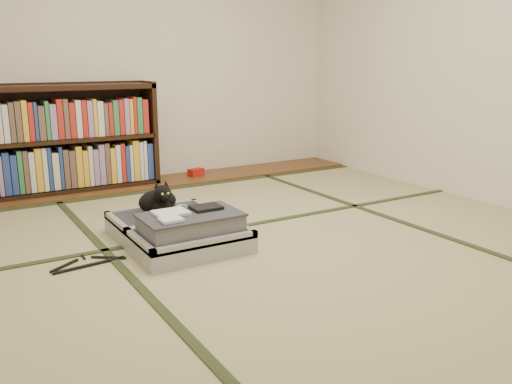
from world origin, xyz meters
TOP-DOWN VIEW (x-y plane):
  - floor at (0.00, 0.00)m, footprint 4.50×4.50m
  - wood_strip at (0.00, 2.00)m, footprint 4.00×0.50m
  - red_item at (0.37, 2.03)m, footprint 0.17×0.13m
  - room_shell at (0.00, 0.00)m, footprint 4.50×4.50m
  - tatami_borders at (0.00, 0.49)m, footprint 4.00×4.50m
  - bookcase at (-0.80, 2.07)m, footprint 1.48×0.34m
  - suitcase at (-0.55, 0.29)m, footprint 0.67×0.90m
  - cat at (-0.57, 0.58)m, footprint 0.30×0.30m
  - cable_coil at (-0.39, 0.62)m, footprint 0.09×0.09m
  - hanger at (-1.14, 0.23)m, footprint 0.43×0.22m

SIDE VIEW (x-z plane):
  - floor at x=0.00m, z-range 0.00..0.00m
  - tatami_borders at x=0.00m, z-range 0.00..0.01m
  - hanger at x=-1.14m, z-range 0.00..0.01m
  - wood_strip at x=0.00m, z-range 0.00..0.02m
  - red_item at x=0.37m, z-range 0.02..0.09m
  - suitcase at x=-0.55m, z-range -0.04..0.23m
  - cable_coil at x=-0.39m, z-range 0.13..0.15m
  - cat at x=-0.57m, z-range 0.10..0.34m
  - bookcase at x=-0.80m, z-range -0.03..0.93m
  - room_shell at x=0.00m, z-range -0.79..3.71m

